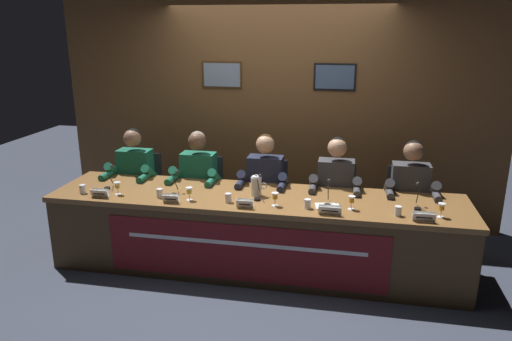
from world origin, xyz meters
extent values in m
plane|color=#383D4C|center=(0.00, 0.00, 0.00)|extent=(12.00, 12.00, 0.00)
cube|color=brown|center=(0.00, 1.29, 1.30)|extent=(5.12, 0.12, 2.60)
cube|color=#4C3319|center=(-0.64, 1.23, 1.74)|extent=(0.47, 0.02, 0.30)
cube|color=#8C99AD|center=(-0.64, 1.21, 1.74)|extent=(0.43, 0.01, 0.26)
cube|color=black|center=(0.64, 1.23, 1.74)|extent=(0.46, 0.02, 0.30)
cube|color=slate|center=(0.64, 1.21, 1.74)|extent=(0.42, 0.01, 0.26)
cube|color=brown|center=(0.00, 0.00, 0.71)|extent=(3.92, 0.87, 0.05)
cube|color=#4C341B|center=(0.00, -0.41, 0.34)|extent=(3.86, 0.04, 0.69)
cube|color=#4C341B|center=(-1.91, 0.00, 0.34)|extent=(0.08, 0.79, 0.69)
cube|color=#4C341B|center=(1.91, 0.00, 0.34)|extent=(0.08, 0.79, 0.69)
cube|color=maroon|center=(-0.03, -0.44, 0.34)|extent=(2.53, 0.01, 0.54)
cube|color=white|center=(-0.03, -0.44, 0.44)|extent=(2.15, 0.00, 0.04)
cylinder|color=black|center=(-1.45, 0.53, 0.01)|extent=(0.44, 0.44, 0.02)
cylinder|color=black|center=(-1.45, 0.53, 0.23)|extent=(0.05, 0.05, 0.40)
cube|color=#232328|center=(-1.45, 0.53, 0.44)|extent=(0.44, 0.44, 0.03)
cube|color=#232328|center=(-1.45, 0.73, 0.68)|extent=(0.40, 0.05, 0.44)
cylinder|color=black|center=(-1.55, 0.18, 0.23)|extent=(0.10, 0.10, 0.46)
cylinder|color=black|center=(-1.35, 0.18, 0.23)|extent=(0.10, 0.10, 0.46)
cylinder|color=black|center=(-1.55, 0.33, 0.51)|extent=(0.13, 0.34, 0.13)
cylinder|color=black|center=(-1.35, 0.33, 0.51)|extent=(0.13, 0.34, 0.13)
cube|color=#196047|center=(-1.45, 0.50, 0.75)|extent=(0.36, 0.20, 0.48)
sphere|color=#8E664C|center=(-1.45, 0.48, 1.12)|extent=(0.19, 0.19, 0.19)
sphere|color=black|center=(-1.45, 0.50, 1.14)|extent=(0.17, 0.17, 0.17)
cylinder|color=#196047|center=(-1.66, 0.40, 0.77)|extent=(0.09, 0.30, 0.25)
cylinder|color=#196047|center=(-1.24, 0.40, 0.77)|extent=(0.09, 0.30, 0.25)
cylinder|color=#196047|center=(-1.66, 0.24, 0.77)|extent=(0.07, 0.24, 0.07)
cylinder|color=#196047|center=(-1.24, 0.24, 0.77)|extent=(0.07, 0.24, 0.07)
cube|color=white|center=(-1.43, -0.34, 0.78)|extent=(0.17, 0.03, 0.08)
cube|color=white|center=(-1.43, -0.31, 0.78)|extent=(0.17, 0.03, 0.08)
cube|color=black|center=(-1.43, -0.34, 0.78)|extent=(0.12, 0.01, 0.01)
cylinder|color=white|center=(-1.30, -0.22, 0.74)|extent=(0.06, 0.06, 0.00)
cylinder|color=white|center=(-1.30, -0.22, 0.77)|extent=(0.01, 0.01, 0.05)
cone|color=white|center=(-1.30, -0.22, 0.83)|extent=(0.06, 0.06, 0.06)
cylinder|color=yellow|center=(-1.30, -0.22, 0.82)|extent=(0.04, 0.04, 0.04)
cylinder|color=silver|center=(-1.65, -0.25, 0.78)|extent=(0.06, 0.06, 0.08)
cylinder|color=silver|center=(-1.65, -0.25, 0.76)|extent=(0.05, 0.05, 0.05)
cylinder|color=black|center=(-1.48, -0.10, 0.75)|extent=(0.06, 0.06, 0.02)
cylinder|color=black|center=(-1.48, -0.03, 0.85)|extent=(0.01, 0.13, 0.18)
sphere|color=#2D2D2D|center=(-1.48, 0.03, 0.94)|extent=(0.03, 0.03, 0.03)
cylinder|color=black|center=(-0.72, 0.53, 0.01)|extent=(0.44, 0.44, 0.02)
cylinder|color=black|center=(-0.72, 0.53, 0.23)|extent=(0.05, 0.05, 0.40)
cube|color=#232328|center=(-0.72, 0.53, 0.44)|extent=(0.44, 0.44, 0.03)
cube|color=#232328|center=(-0.72, 0.73, 0.68)|extent=(0.40, 0.05, 0.44)
cylinder|color=black|center=(-0.82, 0.18, 0.23)|extent=(0.10, 0.10, 0.46)
cylinder|color=black|center=(-0.62, 0.18, 0.23)|extent=(0.10, 0.10, 0.46)
cylinder|color=black|center=(-0.82, 0.33, 0.51)|extent=(0.13, 0.34, 0.13)
cylinder|color=black|center=(-0.62, 0.33, 0.51)|extent=(0.13, 0.34, 0.13)
cube|color=#196047|center=(-0.72, 0.50, 0.75)|extent=(0.36, 0.20, 0.48)
sphere|color=brown|center=(-0.72, 0.48, 1.12)|extent=(0.19, 0.19, 0.19)
sphere|color=gray|center=(-0.72, 0.50, 1.14)|extent=(0.17, 0.17, 0.17)
cylinder|color=#196047|center=(-0.93, 0.40, 0.77)|extent=(0.09, 0.30, 0.25)
cylinder|color=#196047|center=(-0.51, 0.40, 0.77)|extent=(0.09, 0.30, 0.25)
cylinder|color=#196047|center=(-0.93, 0.24, 0.77)|extent=(0.07, 0.24, 0.07)
cylinder|color=#196047|center=(-0.51, 0.24, 0.77)|extent=(0.07, 0.24, 0.07)
cube|color=white|center=(-0.72, -0.35, 0.78)|extent=(0.15, 0.03, 0.08)
cube|color=white|center=(-0.72, -0.31, 0.78)|extent=(0.15, 0.03, 0.08)
cube|color=black|center=(-0.72, -0.35, 0.78)|extent=(0.11, 0.01, 0.01)
cylinder|color=white|center=(-0.58, -0.24, 0.74)|extent=(0.06, 0.06, 0.00)
cylinder|color=white|center=(-0.58, -0.24, 0.77)|extent=(0.01, 0.01, 0.05)
cone|color=white|center=(-0.58, -0.24, 0.83)|extent=(0.06, 0.06, 0.06)
cylinder|color=yellow|center=(-0.58, -0.24, 0.82)|extent=(0.04, 0.04, 0.04)
cylinder|color=silver|center=(-0.87, -0.22, 0.78)|extent=(0.06, 0.06, 0.08)
cylinder|color=silver|center=(-0.87, -0.22, 0.76)|extent=(0.05, 0.05, 0.05)
cylinder|color=black|center=(-0.77, -0.15, 0.75)|extent=(0.06, 0.06, 0.02)
cylinder|color=black|center=(-0.77, -0.09, 0.85)|extent=(0.01, 0.13, 0.18)
sphere|color=#2D2D2D|center=(-0.77, -0.02, 0.94)|extent=(0.03, 0.03, 0.03)
cylinder|color=black|center=(0.00, 0.53, 0.01)|extent=(0.44, 0.44, 0.02)
cylinder|color=black|center=(0.00, 0.53, 0.23)|extent=(0.05, 0.05, 0.40)
cube|color=#232328|center=(0.00, 0.53, 0.44)|extent=(0.44, 0.44, 0.03)
cube|color=#232328|center=(0.00, 0.73, 0.68)|extent=(0.40, 0.05, 0.44)
cylinder|color=black|center=(-0.10, 0.18, 0.23)|extent=(0.10, 0.10, 0.46)
cylinder|color=black|center=(0.10, 0.18, 0.23)|extent=(0.10, 0.10, 0.46)
cylinder|color=black|center=(-0.10, 0.33, 0.51)|extent=(0.13, 0.34, 0.13)
cylinder|color=black|center=(0.10, 0.33, 0.51)|extent=(0.13, 0.34, 0.13)
cube|color=#1E2338|center=(0.00, 0.50, 0.75)|extent=(0.36, 0.20, 0.48)
sphere|color=tan|center=(0.00, 0.48, 1.12)|extent=(0.19, 0.19, 0.19)
sphere|color=#331E0F|center=(0.00, 0.50, 1.14)|extent=(0.17, 0.17, 0.17)
cylinder|color=#1E2338|center=(-0.21, 0.40, 0.77)|extent=(0.09, 0.30, 0.25)
cylinder|color=#1E2338|center=(0.21, 0.40, 0.77)|extent=(0.09, 0.30, 0.25)
cylinder|color=#1E2338|center=(-0.21, 0.24, 0.77)|extent=(0.07, 0.24, 0.07)
cylinder|color=#1E2338|center=(0.21, 0.24, 0.77)|extent=(0.07, 0.24, 0.07)
cube|color=white|center=(-0.03, -0.35, 0.78)|extent=(0.15, 0.03, 0.08)
cube|color=white|center=(-0.03, -0.31, 0.78)|extent=(0.15, 0.03, 0.08)
cube|color=black|center=(-0.03, -0.35, 0.78)|extent=(0.11, 0.01, 0.01)
cylinder|color=white|center=(0.22, -0.23, 0.74)|extent=(0.06, 0.06, 0.00)
cylinder|color=white|center=(0.22, -0.23, 0.77)|extent=(0.01, 0.01, 0.05)
cone|color=white|center=(0.22, -0.23, 0.83)|extent=(0.06, 0.06, 0.06)
cylinder|color=orange|center=(0.22, -0.23, 0.82)|extent=(0.04, 0.04, 0.04)
cylinder|color=silver|center=(-0.21, -0.22, 0.78)|extent=(0.06, 0.06, 0.08)
cylinder|color=silver|center=(-0.21, -0.22, 0.76)|extent=(0.05, 0.05, 0.05)
cylinder|color=black|center=(0.04, -0.12, 0.75)|extent=(0.06, 0.06, 0.02)
cylinder|color=black|center=(0.04, -0.06, 0.85)|extent=(0.01, 0.13, 0.18)
sphere|color=#2D2D2D|center=(0.04, 0.01, 0.94)|extent=(0.03, 0.03, 0.03)
cylinder|color=black|center=(0.72, 0.53, 0.01)|extent=(0.44, 0.44, 0.02)
cylinder|color=black|center=(0.72, 0.53, 0.23)|extent=(0.05, 0.05, 0.40)
cube|color=#232328|center=(0.72, 0.53, 0.44)|extent=(0.44, 0.44, 0.03)
cube|color=#232328|center=(0.72, 0.73, 0.68)|extent=(0.40, 0.05, 0.44)
cylinder|color=black|center=(0.62, 0.18, 0.23)|extent=(0.10, 0.10, 0.46)
cylinder|color=black|center=(0.82, 0.18, 0.23)|extent=(0.10, 0.10, 0.46)
cylinder|color=black|center=(0.62, 0.33, 0.51)|extent=(0.13, 0.34, 0.13)
cylinder|color=black|center=(0.82, 0.33, 0.51)|extent=(0.13, 0.34, 0.13)
cube|color=#38383D|center=(0.72, 0.50, 0.75)|extent=(0.36, 0.20, 0.48)
sphere|color=tan|center=(0.72, 0.48, 1.12)|extent=(0.19, 0.19, 0.19)
sphere|color=black|center=(0.72, 0.50, 1.14)|extent=(0.17, 0.17, 0.17)
cylinder|color=#38383D|center=(0.51, 0.40, 0.77)|extent=(0.09, 0.30, 0.25)
cylinder|color=#38383D|center=(0.93, 0.40, 0.77)|extent=(0.09, 0.30, 0.25)
cylinder|color=#38383D|center=(0.51, 0.24, 0.77)|extent=(0.07, 0.24, 0.07)
cylinder|color=#38383D|center=(0.93, 0.24, 0.77)|extent=(0.07, 0.24, 0.07)
cube|color=white|center=(0.71, -0.36, 0.78)|extent=(0.19, 0.03, 0.08)
cube|color=white|center=(0.71, -0.33, 0.78)|extent=(0.19, 0.03, 0.08)
cube|color=black|center=(0.71, -0.36, 0.78)|extent=(0.14, 0.01, 0.01)
cylinder|color=white|center=(0.89, -0.18, 0.74)|extent=(0.06, 0.06, 0.00)
cylinder|color=white|center=(0.89, -0.18, 0.77)|extent=(0.01, 0.01, 0.05)
cone|color=white|center=(0.89, -0.18, 0.83)|extent=(0.06, 0.06, 0.06)
cylinder|color=orange|center=(0.89, -0.18, 0.82)|extent=(0.04, 0.04, 0.04)
cylinder|color=silver|center=(0.51, -0.23, 0.78)|extent=(0.06, 0.06, 0.08)
cylinder|color=silver|center=(0.51, -0.23, 0.76)|extent=(0.05, 0.05, 0.05)
cylinder|color=black|center=(0.68, -0.15, 0.75)|extent=(0.06, 0.06, 0.02)
cylinder|color=black|center=(0.68, -0.08, 0.85)|extent=(0.01, 0.13, 0.18)
sphere|color=#2D2D2D|center=(0.68, -0.02, 0.94)|extent=(0.03, 0.03, 0.03)
cylinder|color=black|center=(1.45, 0.53, 0.01)|extent=(0.44, 0.44, 0.02)
cylinder|color=black|center=(1.45, 0.53, 0.23)|extent=(0.05, 0.05, 0.40)
cube|color=#232328|center=(1.45, 0.53, 0.44)|extent=(0.44, 0.44, 0.03)
cube|color=#232328|center=(1.45, 0.73, 0.68)|extent=(0.40, 0.05, 0.44)
cylinder|color=black|center=(1.35, 0.18, 0.23)|extent=(0.10, 0.10, 0.46)
cylinder|color=black|center=(1.55, 0.18, 0.23)|extent=(0.10, 0.10, 0.46)
cylinder|color=black|center=(1.35, 0.33, 0.51)|extent=(0.13, 0.34, 0.13)
cylinder|color=black|center=(1.55, 0.33, 0.51)|extent=(0.13, 0.34, 0.13)
cube|color=#38383D|center=(1.45, 0.50, 0.75)|extent=(0.36, 0.20, 0.48)
sphere|color=#8E664C|center=(1.45, 0.48, 1.12)|extent=(0.19, 0.19, 0.19)
sphere|color=black|center=(1.45, 0.50, 1.14)|extent=(0.17, 0.17, 0.17)
cylinder|color=#38383D|center=(1.24, 0.40, 0.77)|extent=(0.09, 0.30, 0.25)
cylinder|color=#38383D|center=(1.66, 0.40, 0.77)|extent=(0.09, 0.30, 0.25)
cylinder|color=#38383D|center=(1.24, 0.24, 0.77)|extent=(0.07, 0.24, 0.07)
cylinder|color=#38383D|center=(1.66, 0.24, 0.77)|extent=(0.07, 0.24, 0.07)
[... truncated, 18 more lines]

